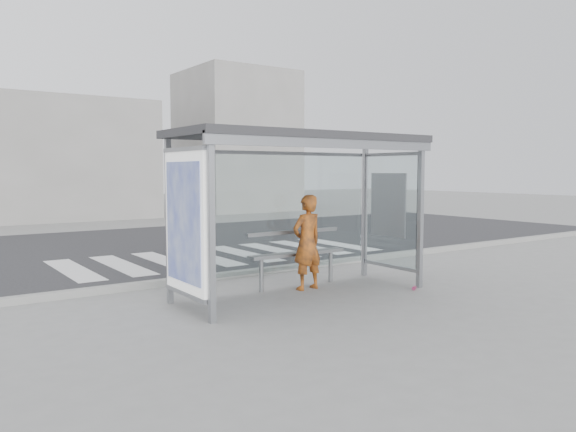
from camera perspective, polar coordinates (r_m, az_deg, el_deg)
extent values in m
plane|color=gray|center=(9.26, 1.47, -8.00)|extent=(80.00, 80.00, 0.00)
cube|color=#242426|center=(15.38, -14.18, -3.07)|extent=(30.00, 10.00, 0.01)
cube|color=gray|center=(10.85, -4.67, -5.82)|extent=(30.00, 0.18, 0.12)
cube|color=silver|center=(12.29, -21.01, -5.16)|extent=(0.55, 3.00, 0.00)
cube|color=silver|center=(12.55, -16.56, -4.84)|extent=(0.55, 3.00, 0.00)
cube|color=silver|center=(12.90, -12.33, -4.50)|extent=(0.55, 3.00, 0.00)
cube|color=silver|center=(13.31, -8.34, -4.17)|extent=(0.55, 3.00, 0.00)
cube|color=silver|center=(13.77, -4.61, -3.83)|extent=(0.55, 3.00, 0.00)
cube|color=silver|center=(14.30, -1.14, -3.51)|extent=(0.55, 3.00, 0.00)
cube|color=silver|center=(14.87, 2.08, -3.20)|extent=(0.55, 3.00, 0.00)
cube|color=silver|center=(15.49, 5.04, -2.90)|extent=(0.55, 3.00, 0.00)
cube|color=gray|center=(7.42, -7.80, -1.39)|extent=(0.08, 0.08, 2.50)
cube|color=gray|center=(9.89, 13.30, 0.02)|extent=(0.08, 0.08, 2.50)
cube|color=gray|center=(8.69, -12.00, -0.58)|extent=(0.08, 0.08, 2.50)
cube|color=gray|center=(10.88, 7.81, 0.50)|extent=(0.08, 0.08, 2.50)
cube|color=#2D2D30|center=(9.05, 1.50, 8.03)|extent=(4.25, 1.65, 0.12)
cube|color=gray|center=(8.44, 4.58, 7.51)|extent=(4.25, 0.06, 0.18)
cube|color=white|center=(9.63, -0.98, 0.32)|extent=(3.80, 0.02, 2.00)
cube|color=white|center=(8.04, -10.07, -0.60)|extent=(0.15, 1.25, 2.00)
cube|color=#3549BE|center=(8.08, -9.52, -0.57)|extent=(0.01, 1.10, 1.70)
cylinder|color=#D34612|center=(8.29, -10.22, 1.28)|extent=(0.02, 0.32, 0.32)
cube|color=white|center=(10.37, 10.43, 0.55)|extent=(0.03, 1.25, 2.00)
cube|color=beige|center=(10.38, 10.12, 1.11)|extent=(0.03, 0.86, 1.16)
cube|color=gray|center=(25.84, -22.98, 5.31)|extent=(8.00, 5.00, 5.00)
cube|color=gray|center=(29.11, -5.28, 7.50)|extent=(5.00, 5.00, 7.00)
imported|color=#D25513|center=(9.53, 1.95, -2.69)|extent=(0.62, 0.43, 1.62)
cube|color=slate|center=(9.78, 0.96, -3.83)|extent=(1.91, 0.23, 0.05)
cylinder|color=slate|center=(9.42, -2.73, -6.05)|extent=(0.07, 0.07, 0.56)
cylinder|color=slate|center=(10.28, 4.34, -5.16)|extent=(0.07, 0.07, 0.56)
cube|color=slate|center=(9.81, 0.66, -1.62)|extent=(1.91, 0.04, 0.06)
cylinder|color=#CB3B73|center=(9.85, 12.70, -7.15)|extent=(0.13, 0.11, 0.06)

